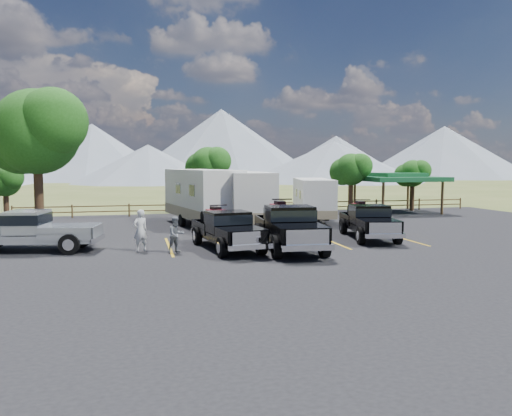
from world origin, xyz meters
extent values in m
plane|color=#495926|center=(0.00, 0.00, 0.00)|extent=(320.00, 320.00, 0.00)
cube|color=black|center=(0.00, 3.00, 0.02)|extent=(44.00, 34.00, 0.04)
cube|color=gold|center=(-6.00, 4.00, 0.04)|extent=(0.12, 5.50, 0.01)
cube|color=gold|center=(-2.00, 4.00, 0.04)|extent=(0.12, 5.50, 0.01)
cube|color=gold|center=(2.00, 4.00, 0.04)|extent=(0.12, 5.50, 0.01)
cube|color=gold|center=(6.00, 4.00, 0.04)|extent=(0.12, 5.50, 0.01)
cylinder|color=black|center=(-12.50, 9.00, 2.24)|extent=(0.48, 0.48, 4.48)
sphere|color=#1B4D13|center=(-12.50, 9.00, 5.60)|extent=(4.48, 4.48, 4.48)
sphere|color=#1B4D13|center=(-11.54, 8.20, 6.08)|extent=(3.52, 3.52, 3.52)
sphere|color=#1B4D13|center=(-13.40, 9.70, 5.28)|extent=(3.84, 3.84, 3.84)
cylinder|color=black|center=(9.00, 17.00, 1.40)|extent=(0.39, 0.39, 2.80)
sphere|color=#1B4D13|center=(9.00, 17.00, 3.50)|extent=(2.52, 2.52, 2.52)
sphere|color=#1B4D13|center=(9.54, 16.55, 3.77)|extent=(1.98, 1.98, 1.98)
sphere|color=#1B4D13|center=(8.50, 17.40, 3.32)|extent=(2.16, 2.16, 2.16)
cylinder|color=black|center=(15.00, 18.00, 1.26)|extent=(0.38, 0.38, 2.52)
sphere|color=#1B4D13|center=(15.00, 18.00, 3.15)|extent=(2.24, 2.24, 2.24)
sphere|color=#1B4D13|center=(15.48, 17.60, 3.39)|extent=(1.76, 1.76, 1.76)
sphere|color=#1B4D13|center=(14.55, 18.35, 2.99)|extent=(1.92, 1.92, 1.92)
cylinder|color=black|center=(-2.00, 19.00, 1.54)|extent=(0.41, 0.41, 3.08)
sphere|color=#1B4D13|center=(-2.00, 19.00, 3.85)|extent=(2.80, 2.80, 2.80)
sphere|color=#1B4D13|center=(-1.40, 18.50, 4.15)|extent=(2.20, 2.20, 2.20)
sphere|color=#1B4D13|center=(-2.56, 19.44, 3.65)|extent=(2.40, 2.40, 2.40)
cylinder|color=black|center=(-16.00, 17.00, 1.12)|extent=(0.36, 0.36, 2.24)
sphere|color=#1B4D13|center=(-16.00, 17.00, 2.80)|extent=(2.10, 2.10, 2.10)
sphere|color=#1B4D13|center=(-15.55, 16.62, 3.02)|extent=(1.65, 1.65, 1.65)
sphere|color=#1B4D13|center=(-16.42, 17.33, 2.65)|extent=(1.80, 1.80, 1.80)
cylinder|color=brown|center=(-16.00, 18.50, 0.50)|extent=(0.12, 0.12, 1.00)
cylinder|color=brown|center=(-12.00, 18.50, 0.50)|extent=(0.12, 0.12, 1.00)
cylinder|color=brown|center=(-8.00, 18.50, 0.50)|extent=(0.12, 0.12, 1.00)
cylinder|color=brown|center=(-4.00, 18.50, 0.50)|extent=(0.12, 0.12, 1.00)
cylinder|color=brown|center=(0.00, 18.50, 0.50)|extent=(0.12, 0.12, 1.00)
cylinder|color=brown|center=(4.00, 18.50, 0.50)|extent=(0.12, 0.12, 1.00)
cylinder|color=brown|center=(8.00, 18.50, 0.50)|extent=(0.12, 0.12, 1.00)
cylinder|color=brown|center=(12.00, 18.50, 0.50)|extent=(0.12, 0.12, 1.00)
cylinder|color=brown|center=(16.00, 18.50, 0.50)|extent=(0.12, 0.12, 1.00)
cylinder|color=brown|center=(20.00, 18.50, 0.50)|extent=(0.12, 0.12, 1.00)
cube|color=brown|center=(2.00, 18.50, 0.45)|extent=(36.00, 0.06, 0.08)
cube|color=brown|center=(2.00, 18.50, 0.85)|extent=(36.00, 0.06, 0.08)
cylinder|color=brown|center=(10.50, 14.50, 1.30)|extent=(0.20, 0.20, 2.60)
cylinder|color=brown|center=(10.50, 19.50, 1.30)|extent=(0.20, 0.20, 2.60)
cylinder|color=brown|center=(15.50, 14.50, 1.30)|extent=(0.20, 0.20, 2.60)
cylinder|color=brown|center=(15.50, 19.50, 1.30)|extent=(0.20, 0.20, 2.60)
cube|color=#19582F|center=(13.00, 17.00, 2.75)|extent=(6.20, 6.20, 0.35)
cube|color=#19582F|center=(13.00, 17.00, 3.05)|extent=(3.50, 3.50, 0.35)
cone|color=slate|center=(-18.00, 112.00, 7.00)|extent=(44.00, 44.00, 14.00)
cone|color=slate|center=(14.00, 108.00, 9.00)|extent=(52.00, 52.00, 18.00)
cone|color=slate|center=(48.00, 114.00, 6.00)|extent=(40.00, 40.00, 12.00)
cone|color=slate|center=(80.00, 110.00, 7.50)|extent=(50.00, 50.00, 15.00)
cone|color=slate|center=(-5.00, 87.00, 4.00)|extent=(32.00, 32.00, 8.00)
cone|color=slate|center=(35.00, 84.00, 4.50)|extent=(40.00, 40.00, 9.00)
cube|color=black|center=(-3.46, 2.68, 0.64)|extent=(2.56, 5.59, 0.34)
cube|color=black|center=(-3.18, 0.88, 0.99)|extent=(2.06, 1.96, 0.47)
cube|color=black|center=(-3.45, 2.56, 1.32)|extent=(1.99, 1.73, 0.95)
cube|color=black|center=(-3.45, 2.56, 1.46)|extent=(2.03, 1.80, 0.43)
cube|color=black|center=(-3.73, 4.36, 0.90)|extent=(2.15, 2.52, 0.52)
cube|color=silver|center=(-3.03, -0.07, 0.94)|extent=(1.51, 0.31, 0.52)
cube|color=silver|center=(-3.02, -0.12, 0.58)|extent=(1.86, 0.46, 0.21)
cube|color=silver|center=(-3.91, 5.48, 0.58)|extent=(1.85, 0.44, 0.21)
cylinder|color=black|center=(-4.05, 0.69, 0.47)|extent=(0.41, 0.88, 0.85)
cylinder|color=black|center=(-2.30, 0.97, 0.47)|extent=(0.41, 0.88, 0.85)
cylinder|color=black|center=(-4.63, 4.39, 0.47)|extent=(0.41, 0.88, 0.85)
cylinder|color=black|center=(-2.88, 4.66, 0.47)|extent=(0.41, 0.88, 0.85)
cube|color=maroon|center=(-3.73, 4.36, 1.53)|extent=(0.84, 1.32, 0.33)
cube|color=black|center=(-3.73, 4.36, 1.77)|extent=(0.48, 0.76, 0.17)
cube|color=maroon|center=(-3.65, 3.84, 1.63)|extent=(0.80, 0.44, 0.21)
cylinder|color=black|center=(-3.66, 3.94, 1.96)|extent=(0.85, 0.19, 0.06)
cylinder|color=black|center=(-4.07, 3.78, 1.34)|extent=(0.33, 0.56, 0.53)
cylinder|color=black|center=(-3.23, 3.91, 1.34)|extent=(0.33, 0.56, 0.53)
cylinder|color=black|center=(-4.23, 4.80, 1.34)|extent=(0.33, 0.56, 0.53)
cylinder|color=black|center=(-3.39, 4.94, 1.34)|extent=(0.33, 0.56, 0.53)
cube|color=black|center=(-0.76, 1.98, 0.72)|extent=(2.40, 6.27, 0.39)
cube|color=black|center=(-0.90, -0.09, 1.12)|extent=(2.20, 2.08, 0.54)
cube|color=black|center=(-0.77, 1.85, 1.50)|extent=(2.14, 1.82, 1.08)
cube|color=black|center=(-0.77, 1.85, 1.66)|extent=(2.19, 1.89, 0.49)
cube|color=black|center=(-0.63, 3.91, 1.02)|extent=(2.24, 2.72, 0.59)
cube|color=silver|center=(-0.98, -1.19, 1.06)|extent=(1.73, 0.20, 0.59)
cube|color=silver|center=(-0.98, -1.25, 0.65)|extent=(2.12, 0.34, 0.24)
cube|color=silver|center=(-0.54, 5.20, 0.65)|extent=(2.12, 0.32, 0.24)
cylinder|color=black|center=(-1.92, -0.08, 0.53)|extent=(0.39, 0.99, 0.97)
cylinder|color=black|center=(0.11, -0.22, 0.53)|extent=(0.39, 0.99, 0.97)
cylinder|color=black|center=(-1.62, 4.18, 0.53)|extent=(0.39, 0.99, 0.97)
cylinder|color=black|center=(0.40, 4.04, 0.53)|extent=(0.39, 0.99, 0.97)
cube|color=maroon|center=(-0.63, 3.91, 1.74)|extent=(0.85, 1.45, 0.38)
cube|color=black|center=(-0.63, 3.91, 2.01)|extent=(0.49, 0.84, 0.19)
cube|color=maroon|center=(-0.67, 3.32, 1.85)|extent=(0.89, 0.44, 0.24)
cylinder|color=black|center=(-0.66, 3.43, 2.23)|extent=(0.97, 0.13, 0.06)
cylinder|color=black|center=(-1.15, 3.35, 1.53)|extent=(0.32, 0.62, 0.60)
cylinder|color=black|center=(-0.18, 3.29, 1.53)|extent=(0.32, 0.62, 0.60)
cylinder|color=black|center=(-1.07, 4.54, 1.53)|extent=(0.32, 0.62, 0.60)
cylinder|color=black|center=(-0.10, 4.47, 1.53)|extent=(0.32, 0.62, 0.60)
cube|color=black|center=(4.27, 4.20, 0.64)|extent=(2.73, 5.67, 0.34)
cube|color=black|center=(3.93, 2.40, 0.99)|extent=(2.12, 2.03, 0.48)
cube|color=black|center=(4.25, 4.09, 1.33)|extent=(2.04, 1.79, 0.95)
cube|color=black|center=(4.25, 4.09, 1.47)|extent=(2.08, 1.86, 0.43)
cube|color=black|center=(4.59, 5.89, 0.90)|extent=(2.22, 2.59, 0.52)
cube|color=silver|center=(3.75, 1.45, 0.95)|extent=(1.51, 0.36, 0.52)
cube|color=silver|center=(3.74, 1.39, 0.58)|extent=(1.87, 0.51, 0.21)
cube|color=silver|center=(4.80, 7.02, 0.58)|extent=(1.87, 0.50, 0.21)
cylinder|color=black|center=(3.04, 2.51, 0.47)|extent=(0.44, 0.90, 0.86)
cylinder|color=black|center=(4.80, 2.18, 0.47)|extent=(0.44, 0.90, 0.86)
cylinder|color=black|center=(3.74, 6.22, 0.47)|extent=(0.44, 0.90, 0.86)
cylinder|color=black|center=(5.50, 5.89, 0.47)|extent=(0.44, 0.90, 0.86)
cube|color=maroon|center=(4.59, 5.89, 1.55)|extent=(0.88, 1.34, 0.33)
cube|color=black|center=(4.59, 5.89, 1.79)|extent=(0.51, 0.77, 0.17)
cube|color=maroon|center=(4.49, 5.37, 1.64)|extent=(0.81, 0.47, 0.21)
cylinder|color=black|center=(4.51, 5.47, 1.98)|extent=(0.85, 0.21, 0.06)
cylinder|color=black|center=(4.07, 5.45, 1.36)|extent=(0.34, 0.57, 0.53)
cylinder|color=black|center=(4.91, 5.30, 1.36)|extent=(0.34, 0.57, 0.53)
cylinder|color=black|center=(4.26, 6.49, 1.36)|extent=(0.34, 0.57, 0.53)
cylinder|color=black|center=(5.10, 6.33, 1.36)|extent=(0.34, 0.57, 0.53)
cube|color=white|center=(-3.46, 11.51, 2.11)|extent=(4.16, 8.51, 2.94)
cube|color=gray|center=(-3.46, 11.51, 0.96)|extent=(4.19, 8.55, 0.65)
cube|color=black|center=(-4.35, 9.25, 2.40)|extent=(0.21, 0.96, 0.65)
cube|color=black|center=(-1.76, 9.77, 2.40)|extent=(0.21, 0.96, 0.65)
cylinder|color=black|center=(-4.72, 11.59, 0.42)|extent=(0.42, 0.80, 0.76)
cylinder|color=black|center=(-2.32, 12.07, 0.42)|extent=(0.42, 0.80, 0.76)
cube|color=black|center=(-2.46, 6.56, 0.58)|extent=(0.51, 1.94, 0.11)
cube|color=white|center=(-0.81, 10.81, 2.02)|extent=(3.01, 7.95, 2.81)
cube|color=gray|center=(-0.81, 10.81, 0.92)|extent=(3.04, 7.99, 0.62)
cube|color=black|center=(-2.20, 8.95, 2.30)|extent=(0.08, 0.94, 0.62)
cube|color=black|center=(0.32, 8.78, 2.30)|extent=(0.08, 0.94, 0.62)
cylinder|color=black|center=(-1.96, 11.20, 0.40)|extent=(0.31, 0.74, 0.73)
cylinder|color=black|center=(0.38, 11.05, 0.40)|extent=(0.31, 0.74, 0.73)
cube|color=black|center=(-1.13, 5.98, 0.56)|extent=(0.25, 1.88, 0.10)
cube|color=white|center=(4.20, 12.41, 1.72)|extent=(3.51, 6.94, 2.39)
cube|color=gray|center=(4.20, 12.41, 0.79)|extent=(3.53, 6.98, 0.53)
cube|color=black|center=(2.80, 11.02, 1.96)|extent=(0.19, 0.78, 0.53)
cube|color=black|center=(4.89, 10.56, 1.96)|extent=(0.19, 0.78, 0.53)
cylinder|color=black|center=(3.28, 12.89, 0.35)|extent=(0.35, 0.65, 0.62)
cylinder|color=black|center=(5.23, 12.46, 0.35)|extent=(0.35, 0.65, 0.62)
cube|color=black|center=(3.32, 8.39, 0.48)|extent=(0.45, 1.58, 0.09)
cube|color=#A8ACB1|center=(-12.05, 4.17, 0.66)|extent=(5.82, 2.72, 0.35)
cube|color=#A8ACB1|center=(-12.16, 4.19, 1.37)|extent=(1.82, 2.08, 0.98)
cube|color=black|center=(-12.16, 4.19, 1.51)|extent=(1.89, 2.13, 0.44)
cube|color=#A8ACB1|center=(-10.30, 3.87, 0.93)|extent=(2.64, 2.26, 0.54)
cube|color=silver|center=(-9.14, 3.67, 0.60)|extent=(0.48, 1.92, 0.22)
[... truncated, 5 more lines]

